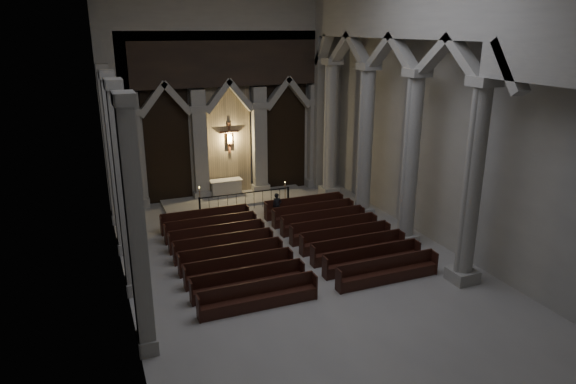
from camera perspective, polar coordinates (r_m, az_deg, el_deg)
The scene contains 11 objects.
room at distance 18.85m, azimuth 2.83°, elevation 11.51°, with size 24.00×24.10×12.00m.
sanctuary_wall at distance 29.77m, azimuth -6.66°, elevation 11.82°, with size 14.00×0.77×12.00m.
right_arcade at distance 22.75m, azimuth 14.41°, elevation 12.64°, with size 1.00×24.00×12.00m.
left_pilasters at distance 21.35m, azimuth -18.17°, elevation 1.27°, with size 0.60×13.00×8.03m.
sanctuary_step at distance 30.27m, azimuth -5.75°, elevation -0.75°, with size 8.50×2.60×0.15m, color #A4A199.
altar at distance 30.56m, azimuth -6.91°, elevation 0.50°, with size 1.90×0.76×0.97m.
altar_rail at distance 28.45m, azimuth -4.77°, elevation -0.66°, with size 5.20×0.09×1.02m.
candle_stand_left at distance 28.52m, azimuth -9.71°, elevation -1.43°, with size 0.24×0.24×1.43m.
candle_stand_right at distance 29.73m, azimuth -0.32°, elevation -0.49°, with size 0.20×0.20×1.21m.
pews at distance 23.19m, azimuth -0.24°, elevation -5.93°, with size 9.85×8.76×0.99m.
worshipper at distance 27.12m, azimuth -1.22°, elevation -1.54°, with size 0.50×0.33×1.36m, color black.
Camera 1 is at (-7.81, -17.03, 9.66)m, focal length 32.00 mm.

